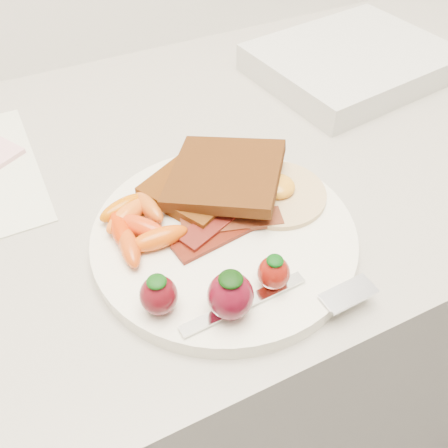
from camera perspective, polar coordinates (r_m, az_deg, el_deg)
name	(u,v)px	position (r m, az deg, el deg)	size (l,w,h in m)	color
counter	(193,354)	(0.96, -3.58, -14.58)	(2.00, 0.60, 0.90)	gray
plate	(224,237)	(0.51, 0.00, -1.48)	(0.27, 0.27, 0.02)	white
toast_lower	(196,187)	(0.55, -3.17, 4.23)	(0.09, 0.09, 0.01)	#3D1A06
toast_upper	(225,174)	(0.54, 0.15, 5.71)	(0.12, 0.12, 0.01)	black
fried_egg	(277,192)	(0.54, 6.07, 3.70)	(0.14, 0.14, 0.02)	beige
bacon_strips	(225,224)	(0.51, 0.09, -0.02)	(0.12, 0.07, 0.01)	#3B0F03
baby_carrots	(136,225)	(0.51, -10.07, -0.06)	(0.08, 0.10, 0.02)	orange
strawberries	(219,290)	(0.43, -0.57, -7.56)	(0.13, 0.07, 0.05)	#4F0910
fork	(292,299)	(0.45, 7.77, -8.48)	(0.18, 0.05, 0.00)	silver
appliance	(352,62)	(0.81, 14.40, 17.54)	(0.27, 0.22, 0.04)	beige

